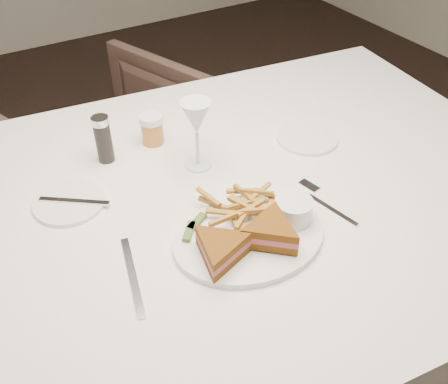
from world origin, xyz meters
name	(u,v)px	position (x,y,z in m)	size (l,w,h in m)	color
ground	(183,290)	(0.00, 0.00, 0.00)	(5.00, 5.00, 0.00)	black
table	(215,300)	(-0.06, -0.36, 0.38)	(1.63, 1.08, 0.75)	white
chair_far	(114,156)	(-0.04, 0.45, 0.36)	(0.70, 0.65, 0.72)	#48332C
table_setting	(227,199)	(-0.06, -0.42, 0.79)	(0.78, 0.64, 0.18)	white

